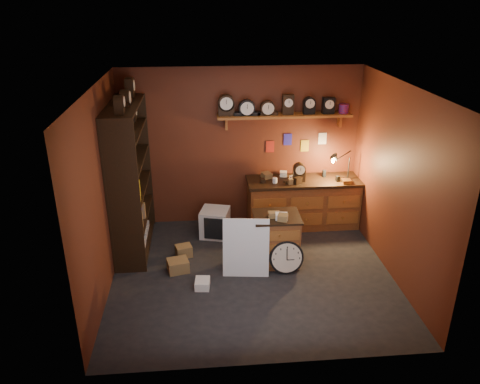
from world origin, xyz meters
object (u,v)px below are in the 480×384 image
object	(u,v)px
low_cabinet	(276,237)
big_round_clock	(286,257)
workbench	(303,200)
shelving_unit	(128,173)

from	to	relation	value
low_cabinet	big_round_clock	world-z (taller)	low_cabinet
low_cabinet	big_round_clock	bearing A→B (deg)	-69.29
low_cabinet	big_round_clock	distance (m)	0.36
workbench	big_round_clock	xyz separation A→B (m)	(-0.55, -1.47, -0.23)
shelving_unit	big_round_clock	world-z (taller)	shelving_unit
low_cabinet	big_round_clock	xyz separation A→B (m)	(0.11, -0.29, -0.18)
shelving_unit	workbench	world-z (taller)	shelving_unit
low_cabinet	workbench	bearing A→B (deg)	61.49
shelving_unit	workbench	distance (m)	2.99
workbench	big_round_clock	size ratio (longest dim) A/B	3.86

